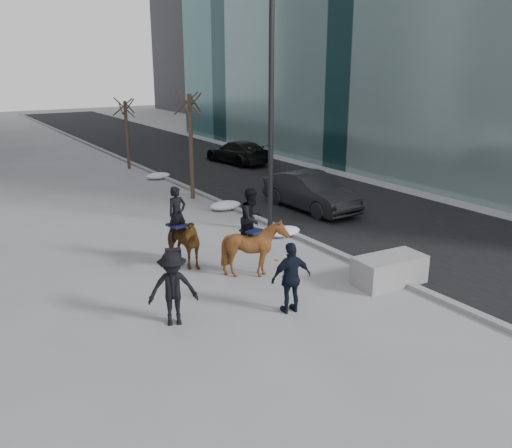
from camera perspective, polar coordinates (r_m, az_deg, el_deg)
ground at (r=14.49m, az=2.56°, el=-6.85°), size 120.00×120.00×0.00m
road at (r=26.13m, az=2.62°, el=3.98°), size 8.00×90.00×0.01m
curb at (r=24.11m, az=-5.21°, el=2.96°), size 0.25×90.00×0.12m
planter at (r=15.12m, az=13.85°, el=-4.72°), size 2.00×1.10×0.78m
car_near at (r=21.95m, az=5.77°, el=3.40°), size 1.73×4.59×1.50m
car_far at (r=32.01m, az=-1.98°, el=7.58°), size 2.41×4.79×1.33m
tree_near at (r=23.53m, az=-6.87°, el=8.60°), size 1.20×1.20×4.99m
tree_far at (r=31.00m, az=-13.45°, el=9.44°), size 1.20×1.20×4.13m
mounted_left at (r=15.94m, az=-8.02°, el=-1.38°), size 1.13×1.94×2.36m
mounted_right at (r=15.03m, az=-0.18°, el=-1.85°), size 1.67×1.78×2.50m
feeder at (r=12.93m, az=3.73°, el=-5.66°), size 1.08×0.93×1.75m
camera_crew at (r=12.46m, az=-8.74°, el=-6.69°), size 1.29×1.00×1.75m
lamppost at (r=18.47m, az=1.36°, el=14.28°), size 0.25×1.75×9.09m
snow_piles at (r=21.53m, az=-2.45°, el=1.59°), size 1.34×16.31×0.34m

